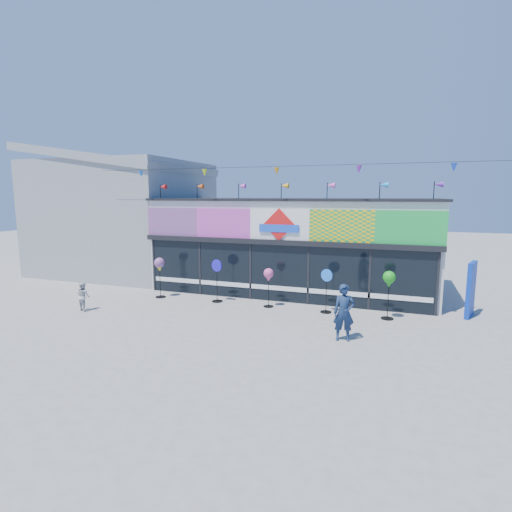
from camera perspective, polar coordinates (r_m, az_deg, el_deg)
The scene contains 11 objects.
ground at distance 13.10m, azimuth -1.02°, elevation -10.15°, with size 80.00×80.00×0.00m, color slate.
kite_shop at distance 18.22m, azimuth 5.54°, elevation 1.74°, with size 16.00×5.70×5.31m.
neighbour_building at distance 23.54m, azimuth -18.20°, elevation 5.72°, with size 8.18×7.20×6.87m.
blue_sign at distance 15.84m, azimuth 28.34°, elevation -4.22°, with size 0.44×0.97×1.95m.
spinner_0 at distance 17.00m, azimuth -13.62°, elevation -1.35°, with size 0.43×0.43×1.68m.
spinner_1 at distance 15.99m, azimuth -5.61°, elevation -3.37°, with size 0.48×0.44×1.72m.
spinner_2 at distance 15.13m, azimuth 1.81°, elevation -2.88°, with size 0.38×0.38×1.50m.
spinner_3 at distance 14.69m, azimuth 10.02°, elevation -4.76°, with size 0.44×0.41×1.61m.
spinner_4 at distance 14.34m, azimuth 18.47°, elevation -3.37°, with size 0.43×0.43×1.69m.
adult_man at distance 12.02m, azimuth 12.46°, elevation -7.90°, with size 0.61×0.40×1.68m, color #162747.
child at distance 16.15m, azimuth -23.44°, elevation -5.29°, with size 0.52×0.30×1.07m, color silver.
Camera 1 is at (4.37, -11.62, 4.21)m, focal length 28.00 mm.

